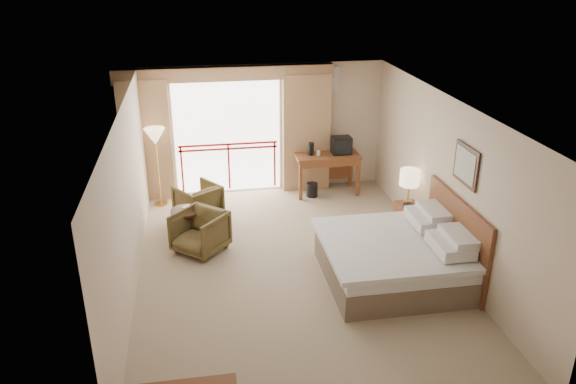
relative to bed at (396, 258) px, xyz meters
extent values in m
plane|color=gray|center=(-1.50, 0.60, -0.38)|extent=(7.00, 7.00, 0.00)
plane|color=white|center=(-1.50, 0.60, 2.32)|extent=(7.00, 7.00, 0.00)
plane|color=#C4AD92|center=(-1.50, 4.10, 0.97)|extent=(5.00, 0.00, 5.00)
plane|color=#C4AD92|center=(-1.50, -2.90, 0.97)|extent=(5.00, 0.00, 5.00)
plane|color=#C4AD92|center=(-4.00, 0.60, 0.97)|extent=(0.00, 7.00, 7.00)
plane|color=#C4AD92|center=(1.00, 0.60, 0.97)|extent=(0.00, 7.00, 7.00)
plane|color=white|center=(-2.30, 4.08, 0.82)|extent=(2.40, 0.00, 2.40)
cube|color=#A1150D|center=(-2.30, 4.06, 0.57)|extent=(2.09, 0.03, 0.04)
cube|color=#A1150D|center=(-2.30, 4.06, 0.67)|extent=(2.09, 0.03, 0.04)
cube|color=#A1150D|center=(-3.29, 4.06, 0.17)|extent=(0.04, 0.03, 1.00)
cube|color=#A1150D|center=(-2.30, 4.06, 0.17)|extent=(0.04, 0.03, 1.00)
cube|color=#A1150D|center=(-1.31, 4.06, 0.17)|extent=(0.04, 0.03, 1.00)
cube|color=#966D4B|center=(-3.95, 3.95, 0.87)|extent=(1.00, 0.26, 2.50)
cube|color=#966D4B|center=(-0.65, 3.95, 0.87)|extent=(1.00, 0.26, 2.50)
cube|color=#966D4B|center=(-2.30, 3.98, 2.17)|extent=(4.40, 0.22, 0.28)
cube|color=silver|center=(-0.20, 4.07, 1.97)|extent=(0.50, 0.04, 0.50)
cube|color=brown|center=(-0.05, 0.00, -0.18)|extent=(2.05, 2.00, 0.40)
cube|color=silver|center=(-0.05, 0.00, 0.12)|extent=(2.01, 1.96, 0.22)
cube|color=silver|center=(-0.10, 0.00, 0.25)|extent=(2.09, 2.06, 0.08)
cube|color=silver|center=(0.65, -0.45, 0.40)|extent=(0.50, 0.75, 0.18)
cube|color=silver|center=(0.65, 0.45, 0.40)|extent=(0.50, 0.75, 0.18)
cube|color=silver|center=(0.78, -0.45, 0.52)|extent=(0.40, 0.70, 0.14)
cube|color=silver|center=(0.78, 0.45, 0.52)|extent=(0.40, 0.70, 0.14)
cube|color=#592C18|center=(0.96, 0.00, 0.27)|extent=(0.06, 2.10, 1.30)
cube|color=black|center=(0.98, 0.00, 1.47)|extent=(0.03, 0.72, 0.60)
cube|color=silver|center=(0.96, 0.00, 1.47)|extent=(0.01, 0.60, 0.48)
cube|color=#592C18|center=(0.78, 1.55, -0.11)|extent=(0.42, 0.48, 0.54)
cylinder|color=tan|center=(0.78, 1.60, 0.21)|extent=(0.15, 0.15, 0.04)
cylinder|color=tan|center=(0.78, 1.60, 0.40)|extent=(0.03, 0.03, 0.38)
cylinder|color=#FFE5B2|center=(0.78, 1.60, 0.67)|extent=(0.36, 0.36, 0.30)
cube|color=black|center=(0.73, 1.40, 0.20)|extent=(0.19, 0.15, 0.08)
cube|color=#592C18|center=(-0.26, 3.58, 0.47)|extent=(1.34, 0.65, 0.06)
cube|color=#592C18|center=(-0.88, 3.30, 0.04)|extent=(0.07, 0.07, 0.83)
cube|color=#592C18|center=(0.35, 3.30, 0.04)|extent=(0.07, 0.07, 0.83)
cube|color=#592C18|center=(-0.88, 3.86, 0.04)|extent=(0.07, 0.07, 0.83)
cube|color=#592C18|center=(0.35, 3.86, 0.04)|extent=(0.07, 0.07, 0.83)
cube|color=#592C18|center=(-0.26, 3.86, 0.13)|extent=(1.23, 0.03, 0.62)
cube|color=#592C18|center=(-0.26, 3.29, 0.38)|extent=(1.23, 0.03, 0.13)
cube|color=black|center=(0.04, 3.58, 0.68)|extent=(0.40, 0.31, 0.36)
cube|color=black|center=(0.04, 3.43, 0.68)|extent=(0.36, 0.02, 0.29)
cylinder|color=black|center=(-0.61, 3.58, 0.63)|extent=(0.14, 0.14, 0.27)
cylinder|color=white|center=(-0.46, 3.53, 0.55)|extent=(0.08, 0.08, 0.10)
cylinder|color=black|center=(-0.60, 3.44, -0.23)|extent=(0.30, 0.30, 0.30)
imported|color=#41351B|center=(-2.99, 2.78, -0.38)|extent=(1.03, 1.03, 0.68)
imported|color=#41351B|center=(-2.99, 1.42, -0.38)|extent=(1.11, 1.11, 0.72)
cylinder|color=black|center=(-3.21, 1.88, 0.19)|extent=(0.54, 0.54, 0.04)
cylinder|color=black|center=(-3.21, 1.88, -0.09)|extent=(0.06, 0.06, 0.54)
cylinder|color=black|center=(-3.21, 1.88, -0.36)|extent=(0.39, 0.39, 0.03)
imported|color=white|center=(-3.21, 1.88, 0.21)|extent=(0.27, 0.28, 0.02)
cylinder|color=tan|center=(-3.74, 3.56, -0.36)|extent=(0.26, 0.26, 0.03)
cylinder|color=tan|center=(-3.74, 3.56, 0.33)|extent=(0.03, 0.03, 1.41)
cone|color=#FFE5B2|center=(-3.74, 3.56, 1.08)|extent=(0.41, 0.41, 0.33)
camera|label=1|loc=(-2.94, -7.26, 4.34)|focal=35.00mm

